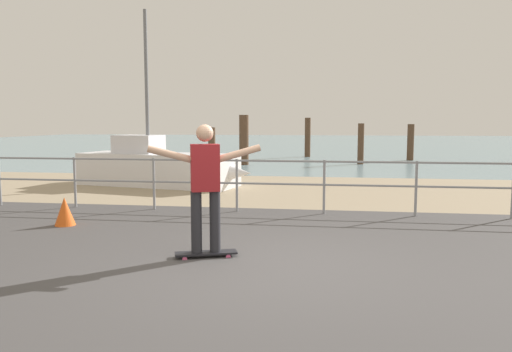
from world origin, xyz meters
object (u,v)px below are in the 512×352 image
Objects in this scene: sailboat at (163,167)px; skateboarder at (205,181)px; traffic_cone at (65,212)px; skateboard at (206,253)px.

sailboat reaches higher than skateboarder.
sailboat is at bearing 91.12° from traffic_cone.
sailboat is 10.13× the size of traffic_cone.
traffic_cone is at bearing -88.88° from sailboat.
skateboarder is at bearing -29.10° from traffic_cone.
traffic_cone reaches higher than skateboard.
skateboarder is 3.30× the size of traffic_cone.
sailboat is 7.57m from skateboarder.
skateboard is at bearing -66.95° from sailboat.
sailboat is 3.07× the size of skateboarder.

